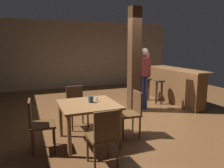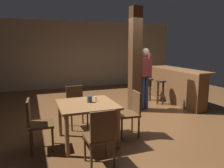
{
  "view_description": "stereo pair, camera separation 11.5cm",
  "coord_description": "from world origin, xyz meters",
  "views": [
    {
      "loc": [
        -2.41,
        -4.76,
        1.8
      ],
      "look_at": [
        -0.55,
        -0.11,
        0.9
      ],
      "focal_mm": 35.0,
      "sensor_mm": 36.0,
      "label": 1
    },
    {
      "loc": [
        -2.3,
        -4.81,
        1.8
      ],
      "look_at": [
        -0.55,
        -0.11,
        0.9
      ],
      "focal_mm": 35.0,
      "sensor_mm": 36.0,
      "label": 2
    }
  ],
  "objects": [
    {
      "name": "wall_back",
      "position": [
        0.0,
        4.5,
        1.4
      ],
      "size": [
        8.0,
        0.1,
        2.8
      ],
      "primitive_type": "cube",
      "color": "gray",
      "rests_on": "ground_plane"
    },
    {
      "name": "bar_stool_mid",
      "position": [
        1.27,
        1.39,
        0.54
      ],
      "size": [
        0.34,
        0.34,
        0.73
      ],
      "color": "#2D2319",
      "rests_on": "ground_plane"
    },
    {
      "name": "bar_stool_near",
      "position": [
        1.39,
        0.82,
        0.56
      ],
      "size": [
        0.34,
        0.34,
        0.75
      ],
      "color": "#2D2319",
      "rests_on": "ground_plane"
    },
    {
      "name": "salt_shaker",
      "position": [
        -1.18,
        -0.91,
        0.79
      ],
      "size": [
        0.03,
        0.03,
        0.09
      ],
      "primitive_type": "cylinder",
      "color": "silver",
      "rests_on": "dining_table"
    },
    {
      "name": "chair_west",
      "position": [
        -2.27,
        -1.02,
        0.51
      ],
      "size": [
        0.44,
        0.44,
        0.89
      ],
      "color": "#4C3319",
      "rests_on": "ground_plane"
    },
    {
      "name": "ground_plane",
      "position": [
        0.0,
        0.0,
        0.0
      ],
      "size": [
        10.8,
        10.8,
        0.0
      ],
      "primitive_type": "plane",
      "color": "brown"
    },
    {
      "name": "dining_table",
      "position": [
        -1.38,
        -1.0,
        0.63
      ],
      "size": [
        1.03,
        1.03,
        0.75
      ],
      "color": "brown",
      "rests_on": "ground_plane"
    },
    {
      "name": "chair_east",
      "position": [
        -0.49,
        -1.03,
        0.51
      ],
      "size": [
        0.45,
        0.45,
        0.89
      ],
      "color": "#4C3319",
      "rests_on": "ground_plane"
    },
    {
      "name": "chair_north",
      "position": [
        -1.41,
        -0.13,
        0.51
      ],
      "size": [
        0.45,
        0.45,
        0.89
      ],
      "color": "#4C3319",
      "rests_on": "ground_plane"
    },
    {
      "name": "standing_person",
      "position": [
        0.66,
        0.5,
        1.0
      ],
      "size": [
        0.47,
        0.3,
        1.72
      ],
      "color": "maroon",
      "rests_on": "ground_plane"
    },
    {
      "name": "pillar",
      "position": [
        0.36,
        0.53,
        1.4
      ],
      "size": [
        0.28,
        0.28,
        2.8
      ],
      "primitive_type": "cube",
      "color": "#422816",
      "rests_on": "ground_plane"
    },
    {
      "name": "chair_south",
      "position": [
        -1.41,
        -1.93,
        0.51
      ],
      "size": [
        0.43,
        0.43,
        0.89
      ],
      "color": "#4C3319",
      "rests_on": "ground_plane"
    },
    {
      "name": "napkin_cup",
      "position": [
        -1.31,
        -0.95,
        0.81
      ],
      "size": [
        0.1,
        0.1,
        0.12
      ],
      "primitive_type": "cylinder",
      "color": "#33475B",
      "rests_on": "dining_table"
    },
    {
      "name": "bar_counter",
      "position": [
        1.92,
        0.76,
        0.55
      ],
      "size": [
        0.56,
        2.33,
        1.08
      ],
      "color": "brown",
      "rests_on": "ground_plane"
    }
  ]
}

